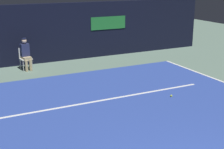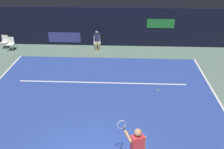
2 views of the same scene
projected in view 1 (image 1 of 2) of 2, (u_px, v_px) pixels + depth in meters
name	position (u px, v px, depth m)	size (l,w,h in m)	color
ground_plane	(109.00, 126.00, 8.59)	(33.73, 33.73, 0.00)	slate
court_surface	(109.00, 126.00, 8.59)	(10.82, 10.00, 0.01)	#2D479E
line_service	(84.00, 103.00, 10.09)	(8.44, 0.10, 0.01)	white
back_wall	(36.00, 34.00, 14.54)	(17.29, 0.33, 2.60)	black
line_judge_on_chair	(26.00, 54.00, 13.61)	(0.49, 0.57, 1.32)	white
tennis_ball	(171.00, 96.00, 10.65)	(0.07, 0.07, 0.07)	#CCE033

